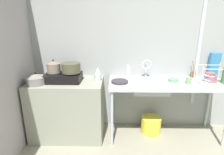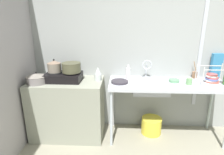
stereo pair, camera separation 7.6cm
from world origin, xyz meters
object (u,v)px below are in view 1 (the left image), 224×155
(cup_by_rack, at_px, (188,81))
(frying_pan, at_px, (120,82))
(percolator, at_px, (98,74))
(faucet, at_px, (146,66))
(sink_basin, at_px, (150,87))
(bucket_on_floor, at_px, (151,125))
(pot_on_right_burner, at_px, (71,68))
(cereal_box, at_px, (214,65))
(pot_beside_stove, at_px, (36,79))
(dish_rack, at_px, (210,78))
(small_bowl_on_drainboard, at_px, (173,80))
(pot_on_left_burner, at_px, (54,67))
(bottle_by_sink, at_px, (128,74))
(stove, at_px, (63,77))
(utensil_jar, at_px, (193,74))

(cup_by_rack, bearing_deg, frying_pan, 178.02)
(percolator, height_order, faucet, faucet)
(percolator, xyz_separation_m, sink_basin, (0.71, -0.07, -0.16))
(faucet, height_order, bucket_on_floor, faucet)
(pot_on_right_burner, distance_m, cereal_box, 2.02)
(pot_beside_stove, relative_size, dish_rack, 0.75)
(percolator, distance_m, small_bowl_on_drainboard, 1.03)
(pot_on_left_burner, height_order, bottle_by_sink, pot_on_left_burner)
(pot_on_left_burner, height_order, pot_beside_stove, pot_on_left_burner)
(small_bowl_on_drainboard, xyz_separation_m, cereal_box, (0.62, 0.21, 0.16))
(faucet, bearing_deg, bucket_on_floor, -38.70)
(sink_basin, height_order, cereal_box, cereal_box)
(dish_rack, bearing_deg, stove, -179.52)
(cup_by_rack, bearing_deg, pot_beside_stove, -178.59)
(bottle_by_sink, height_order, cereal_box, cereal_box)
(pot_beside_stove, distance_m, frying_pan, 1.09)
(pot_on_right_burner, xyz_separation_m, small_bowl_on_drainboard, (1.38, 0.03, -0.17))
(pot_on_left_burner, distance_m, sink_basin, 1.31)
(pot_on_left_burner, distance_m, dish_rack, 2.09)
(frying_pan, bearing_deg, bottle_by_sink, 27.64)
(dish_rack, bearing_deg, pot_on_left_burner, -179.55)
(small_bowl_on_drainboard, relative_size, bottle_by_sink, 0.60)
(percolator, height_order, bottle_by_sink, bottle_by_sink)
(percolator, bearing_deg, stove, -173.56)
(sink_basin, height_order, frying_pan, frying_pan)
(sink_basin, height_order, bottle_by_sink, bottle_by_sink)
(stove, bearing_deg, cereal_box, 6.47)
(percolator, relative_size, bottle_by_sink, 0.81)
(cereal_box, bearing_deg, stove, 178.17)
(percolator, bearing_deg, dish_rack, -1.36)
(percolator, height_order, dish_rack, dish_rack)
(pot_on_left_burner, xyz_separation_m, bottle_by_sink, (0.99, 0.02, -0.11))
(pot_on_right_burner, relative_size, utensil_jar, 1.02)
(percolator, bearing_deg, pot_on_right_burner, -171.46)
(pot_on_left_burner, distance_m, bucket_on_floor, 1.63)
(pot_on_left_burner, bearing_deg, percolator, 5.16)
(pot_on_right_burner, bearing_deg, faucet, 8.62)
(sink_basin, xyz_separation_m, small_bowl_on_drainboard, (0.32, 0.05, 0.08))
(stove, bearing_deg, pot_on_left_burner, 180.00)
(percolator, distance_m, bottle_by_sink, 0.41)
(faucet, relative_size, dish_rack, 0.78)
(dish_rack, xyz_separation_m, cereal_box, (0.15, 0.22, 0.12))
(faucet, bearing_deg, stove, -172.25)
(pot_on_left_burner, relative_size, small_bowl_on_drainboard, 1.30)
(sink_basin, height_order, cup_by_rack, cup_by_rack)
(dish_rack, xyz_separation_m, utensil_jar, (-0.14, 0.22, -0.00))
(pot_on_right_burner, xyz_separation_m, utensil_jar, (1.72, 0.23, -0.14))
(pot_on_right_burner, xyz_separation_m, cup_by_rack, (1.54, -0.07, -0.15))
(pot_on_right_burner, xyz_separation_m, percolator, (0.35, 0.05, -0.10))
(faucet, xyz_separation_m, bucket_on_floor, (0.10, -0.08, -0.89))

